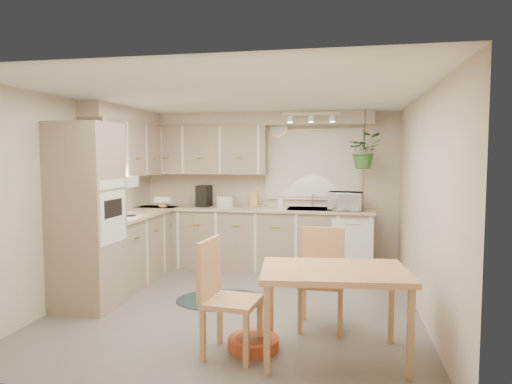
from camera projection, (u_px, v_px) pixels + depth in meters
floor at (239, 306)px, 5.27m from camera, size 4.20×4.20×0.00m
ceiling at (239, 96)px, 5.08m from camera, size 4.20×4.20×0.00m
wall_back at (269, 190)px, 7.23m from camera, size 4.00×0.04×2.40m
wall_front at (170, 233)px, 3.12m from camera, size 4.00×0.04×2.40m
wall_left at (79, 200)px, 5.55m from camera, size 0.04×4.20×2.40m
wall_right at (424, 206)px, 4.80m from camera, size 0.04×4.20×2.40m
base_cab_left at (135, 247)px, 6.41m from camera, size 0.60×1.85×0.90m
base_cab_back at (253, 239)px, 7.03m from camera, size 3.60×0.60×0.90m
counter_left at (135, 214)px, 6.37m from camera, size 0.64×1.89×0.04m
counter_back at (252, 209)px, 6.99m from camera, size 3.64×0.64×0.04m
oven_stack at (87, 216)px, 5.13m from camera, size 0.65×0.65×2.10m
wall_oven_face at (113, 217)px, 5.07m from camera, size 0.02×0.56×0.58m
upper_cab_left at (129, 149)px, 6.45m from camera, size 0.35×2.00×0.75m
upper_cab_back at (204, 150)px, 7.20m from camera, size 2.00×0.35×0.75m
soffit_left at (127, 116)px, 6.42m from camera, size 0.30×2.00×0.20m
soffit_back at (254, 119)px, 7.04m from camera, size 3.60×0.30×0.20m
cooktop at (116, 218)px, 5.80m from camera, size 0.52×0.58×0.02m
range_hood at (113, 182)px, 5.77m from camera, size 0.40×0.60×0.14m
window_blinds at (313, 165)px, 7.04m from camera, size 1.40×0.02×1.00m
window_frame at (313, 165)px, 7.05m from camera, size 1.50×0.02×1.10m
sink at (311, 212)px, 6.83m from camera, size 0.70×0.48×0.10m
dishwasher_front at (352, 248)px, 6.45m from camera, size 0.58×0.02×0.83m
track_light_bar at (311, 114)px, 6.47m from camera, size 0.80×0.04×0.04m
wall_clock at (278, 127)px, 7.10m from camera, size 0.30×0.03×0.30m
dining_table at (334, 313)px, 3.90m from camera, size 1.31×0.95×0.77m
chair_left at (232, 298)px, 3.94m from camera, size 0.52×0.52×1.01m
chair_back at (321, 279)px, 4.56m from camera, size 0.47×0.47×0.99m
braided_rug at (223, 300)px, 5.49m from camera, size 1.28×1.08×0.01m
pet_bed at (253, 343)px, 4.08m from camera, size 0.52×0.52×0.11m
microwave at (345, 199)px, 6.62m from camera, size 0.52×0.33×0.33m
soap_bottle at (281, 205)px, 7.06m from camera, size 0.10×0.18×0.08m
hanging_plant at (364, 155)px, 6.52m from camera, size 0.51×0.56×0.40m
coffee_maker at (204, 196)px, 7.13m from camera, size 0.22×0.26×0.33m
toaster at (227, 202)px, 7.09m from camera, size 0.30×0.22×0.17m
knife_block at (255, 199)px, 7.03m from camera, size 0.12×0.12×0.24m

